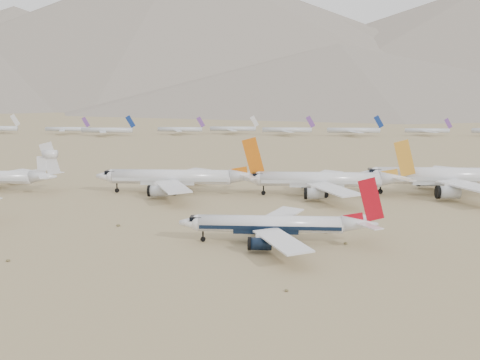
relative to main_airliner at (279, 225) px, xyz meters
The scene contains 8 objects.
ground 10.61m from the main_airliner, 169.27° to the right, with size 7000.00×7000.00×0.00m, color #8F7B53.
main_airliner is the anchor object (origin of this frame).
row2_navy_widebody 84.22m from the main_airliner, 46.37° to the left, with size 60.66×59.32×21.58m.
row2_gold_tail 58.90m from the main_airliner, 74.10° to the left, with size 52.21×51.06×18.59m.
row2_orange_tail 66.57m from the main_airliner, 119.49° to the left, with size 53.08×51.93×18.94m.
distant_storage_row 314.83m from the main_airliner, 78.57° to the left, with size 657.80×61.44×15.19m.
mountain_range 1657.79m from the main_airliner, 87.89° to the left, with size 7354.00×3024.00×470.00m.
desert_scrub 27.61m from the main_airliner, 90.44° to the right, with size 261.14×121.67×0.63m.
Camera 1 is at (8.23, -113.79, 33.02)m, focal length 40.00 mm.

